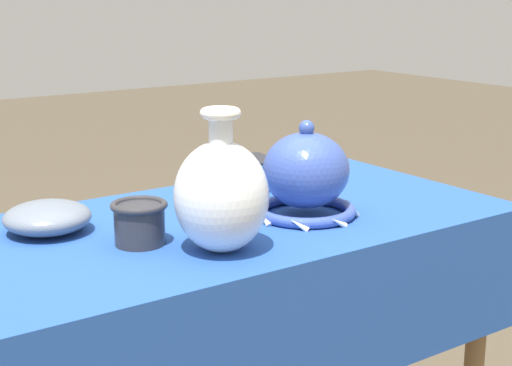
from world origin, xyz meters
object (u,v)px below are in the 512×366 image
object	(u,v)px
vase_tall_bulbous	(221,194)
cup_wide_charcoal	(139,221)
vase_dome_bell	(306,177)
bowl_shallow_slate	(47,217)
mosaic_tile_box	(242,174)

from	to	relation	value
vase_tall_bulbous	cup_wide_charcoal	bearing A→B (deg)	131.57
vase_dome_bell	bowl_shallow_slate	size ratio (longest dim) A/B	1.32
vase_tall_bulbous	mosaic_tile_box	xyz separation A→B (m)	(0.27, 0.33, -0.07)
vase_tall_bulbous	mosaic_tile_box	distance (m)	0.43
mosaic_tile_box	cup_wide_charcoal	xyz separation A→B (m)	(-0.37, -0.22, 0.01)
mosaic_tile_box	bowl_shallow_slate	bearing A→B (deg)	-164.37
mosaic_tile_box	vase_tall_bulbous	bearing A→B (deg)	-120.45
bowl_shallow_slate	vase_tall_bulbous	bearing A→B (deg)	-52.34
vase_dome_bell	bowl_shallow_slate	xyz separation A→B (m)	(-0.46, 0.19, -0.05)
cup_wide_charcoal	vase_dome_bell	bearing A→B (deg)	-4.70
bowl_shallow_slate	mosaic_tile_box	bearing A→B (deg)	7.50
vase_dome_bell	cup_wide_charcoal	xyz separation A→B (m)	(-0.35, 0.03, -0.04)
vase_tall_bulbous	cup_wide_charcoal	world-z (taller)	vase_tall_bulbous
vase_tall_bulbous	mosaic_tile_box	bearing A→B (deg)	51.41
vase_tall_bulbous	bowl_shallow_slate	world-z (taller)	vase_tall_bulbous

